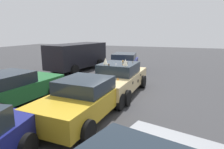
# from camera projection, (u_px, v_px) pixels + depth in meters

# --- Properties ---
(ground_plane) EXTENTS (60.00, 60.00, 0.00)m
(ground_plane) POSITION_uv_depth(u_px,v_px,m) (118.00, 93.00, 9.52)
(ground_plane) COLOR #38383A
(art_car_decorated) EXTENTS (4.54, 2.11, 1.74)m
(art_car_decorated) POSITION_uv_depth(u_px,v_px,m) (118.00, 79.00, 9.39)
(art_car_decorated) COLOR #D8BC7F
(art_car_decorated) RESTS_ON ground
(parked_van_near_right) EXTENTS (5.40, 2.81, 2.02)m
(parked_van_near_right) POSITION_uv_depth(u_px,v_px,m) (77.00, 55.00, 14.98)
(parked_van_near_right) COLOR black
(parked_van_near_right) RESTS_ON ground
(parked_sedan_near_left) EXTENTS (3.98, 2.13, 1.38)m
(parked_sedan_near_left) POSITION_uv_depth(u_px,v_px,m) (83.00, 99.00, 6.61)
(parked_sedan_near_left) COLOR gold
(parked_sedan_near_left) RESTS_ON ground
(parked_sedan_far_right) EXTENTS (4.34, 2.42, 1.35)m
(parked_sedan_far_right) POSITION_uv_depth(u_px,v_px,m) (124.00, 63.00, 14.37)
(parked_sedan_far_right) COLOR navy
(parked_sedan_far_right) RESTS_ON ground
(parked_sedan_row_back_center) EXTENTS (4.38, 2.25, 1.36)m
(parked_sedan_row_back_center) POSITION_uv_depth(u_px,v_px,m) (12.00, 88.00, 7.89)
(parked_sedan_row_back_center) COLOR #1E602D
(parked_sedan_row_back_center) RESTS_ON ground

